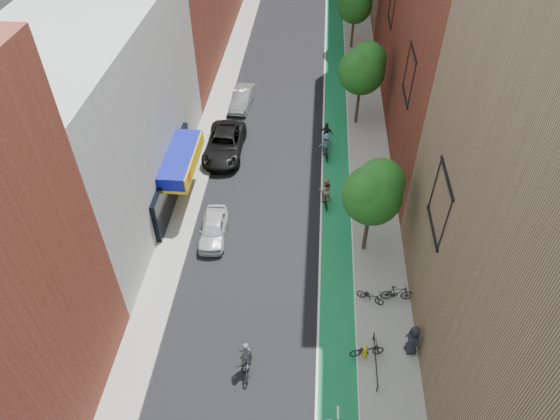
% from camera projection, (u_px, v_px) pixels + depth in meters
% --- Properties ---
extents(ground, '(160.00, 160.00, 0.00)m').
position_uv_depth(ground, '(252.00, 400.00, 23.28)').
color(ground, black).
rests_on(ground, ground).
extents(bike_lane, '(2.00, 68.00, 0.01)m').
position_uv_depth(bike_lane, '(336.00, 110.00, 42.10)').
color(bike_lane, '#136B42').
rests_on(bike_lane, ground).
extents(sidewalk_left, '(2.00, 68.00, 0.15)m').
position_uv_depth(sidewalk_left, '(218.00, 104.00, 42.62)').
color(sidewalk_left, gray).
rests_on(sidewalk_left, ground).
extents(sidewalk_right, '(3.00, 68.00, 0.15)m').
position_uv_depth(sidewalk_right, '(365.00, 110.00, 41.91)').
color(sidewalk_right, gray).
rests_on(sidewalk_right, ground).
extents(building_left_white, '(8.00, 20.00, 12.00)m').
position_uv_depth(building_left_white, '(95.00, 118.00, 30.10)').
color(building_left_white, silver).
rests_on(building_left_white, ground).
extents(tree_near, '(3.40, 3.36, 6.42)m').
position_uv_depth(tree_near, '(374.00, 191.00, 27.14)').
color(tree_near, '#332619').
rests_on(tree_near, ground).
extents(tree_mid, '(3.55, 3.53, 6.74)m').
position_uv_depth(tree_mid, '(363.00, 68.00, 37.24)').
color(tree_mid, '#332619').
rests_on(tree_mid, ground).
extents(tree_far, '(3.30, 3.25, 6.21)m').
position_uv_depth(tree_far, '(356.00, 3.00, 47.77)').
color(tree_far, '#332619').
rests_on(tree_far, ground).
extents(parked_car_white, '(1.76, 3.96, 1.32)m').
position_uv_depth(parked_car_white, '(213.00, 229.00, 30.69)').
color(parked_car_white, silver).
rests_on(parked_car_white, ground).
extents(parked_car_black, '(2.73, 5.86, 1.62)m').
position_uv_depth(parked_car_black, '(224.00, 144.00, 37.02)').
color(parked_car_black, black).
rests_on(parked_car_black, ground).
extents(parked_car_silver, '(1.81, 4.35, 1.40)m').
position_uv_depth(parked_car_silver, '(242.00, 98.00, 42.14)').
color(parked_car_silver, '#93969B').
rests_on(parked_car_silver, ground).
extents(cyclist_lead, '(0.92, 1.98, 2.08)m').
position_uv_depth(cyclist_lead, '(246.00, 361.00, 23.99)').
color(cyclist_lead, black).
rests_on(cyclist_lead, ground).
extents(cyclist_lane_near, '(0.98, 1.67, 2.11)m').
position_uv_depth(cyclist_lane_near, '(325.00, 194.00, 32.71)').
color(cyclist_lane_near, black).
rests_on(cyclist_lane_near, ground).
extents(cyclist_lane_mid, '(1.11, 1.98, 2.13)m').
position_uv_depth(cyclist_lane_mid, '(326.00, 139.00, 37.53)').
color(cyclist_lane_mid, black).
rests_on(cyclist_lane_mid, ground).
extents(cyclist_lane_far, '(1.19, 1.79, 2.02)m').
position_uv_depth(cyclist_lane_far, '(326.00, 147.00, 36.59)').
color(cyclist_lane_far, black).
rests_on(cyclist_lane_far, ground).
extents(parked_bike_near, '(1.83, 0.96, 0.91)m').
position_uv_depth(parked_bike_near, '(367.00, 350.00, 24.53)').
color(parked_bike_near, black).
rests_on(parked_bike_near, sidewalk_right).
extents(parked_bike_mid, '(1.83, 0.61, 1.08)m').
position_uv_depth(parked_bike_mid, '(397.00, 293.00, 27.01)').
color(parked_bike_mid, black).
rests_on(parked_bike_mid, sidewalk_right).
extents(parked_bike_far, '(1.65, 1.11, 0.82)m').
position_uv_depth(parked_bike_far, '(370.00, 296.00, 27.02)').
color(parked_bike_far, black).
rests_on(parked_bike_far, sidewalk_right).
extents(pedestrian, '(0.84, 1.06, 1.90)m').
position_uv_depth(pedestrian, '(413.00, 340.00, 24.40)').
color(pedestrian, black).
rests_on(pedestrian, sidewalk_right).
extents(fire_hydrant, '(0.29, 0.29, 0.83)m').
position_uv_depth(fire_hydrant, '(365.00, 351.00, 24.51)').
color(fire_hydrant, gold).
rests_on(fire_hydrant, sidewalk_right).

